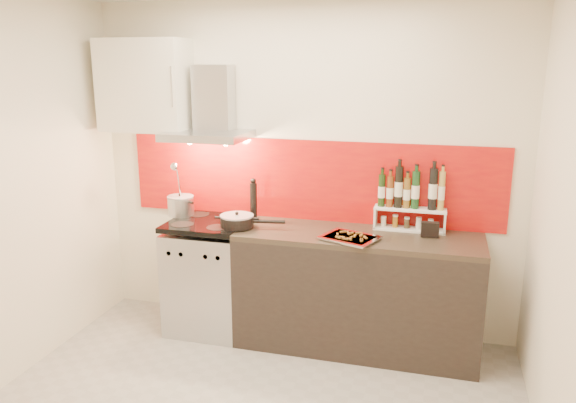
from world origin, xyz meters
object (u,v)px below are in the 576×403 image
(stock_pot, at_px, (181,205))
(range_stove, at_px, (210,276))
(saute_pan, at_px, (238,221))
(baking_tray, at_px, (350,238))
(pepper_mill, at_px, (253,201))
(counter, at_px, (357,291))

(stock_pot, bearing_deg, range_stove, -20.90)
(range_stove, bearing_deg, saute_pan, -16.44)
(stock_pot, relative_size, saute_pan, 0.44)
(baking_tray, bearing_deg, pepper_mill, 162.67)
(range_stove, height_order, baking_tray, baking_tray)
(stock_pot, xyz_separation_m, baking_tray, (1.44, -0.26, -0.07))
(stock_pot, height_order, pepper_mill, pepper_mill)
(range_stove, height_order, saute_pan, saute_pan)
(range_stove, height_order, counter, range_stove)
(counter, relative_size, stock_pot, 8.33)
(stock_pot, relative_size, baking_tray, 0.47)
(stock_pot, height_order, saute_pan, stock_pot)
(stock_pot, distance_m, pepper_mill, 0.64)
(stock_pot, bearing_deg, saute_pan, -18.67)
(saute_pan, height_order, baking_tray, saute_pan)
(saute_pan, height_order, pepper_mill, pepper_mill)
(counter, height_order, saute_pan, saute_pan)
(counter, relative_size, saute_pan, 3.63)
(counter, bearing_deg, saute_pan, -174.39)
(pepper_mill, xyz_separation_m, baking_tray, (0.81, -0.25, -0.16))
(counter, bearing_deg, baking_tray, -105.05)
(range_stove, height_order, pepper_mill, pepper_mill)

